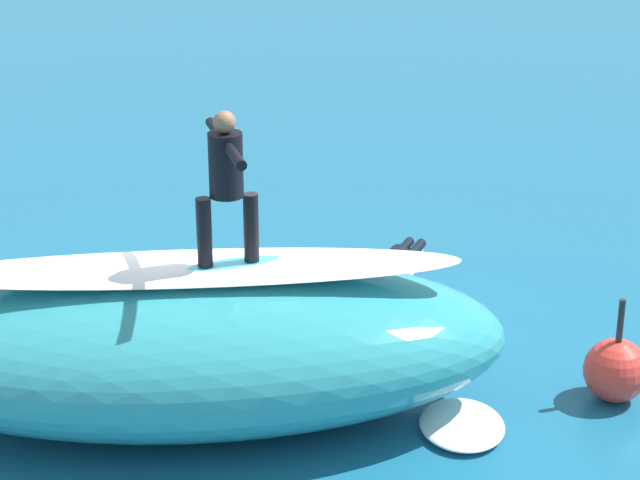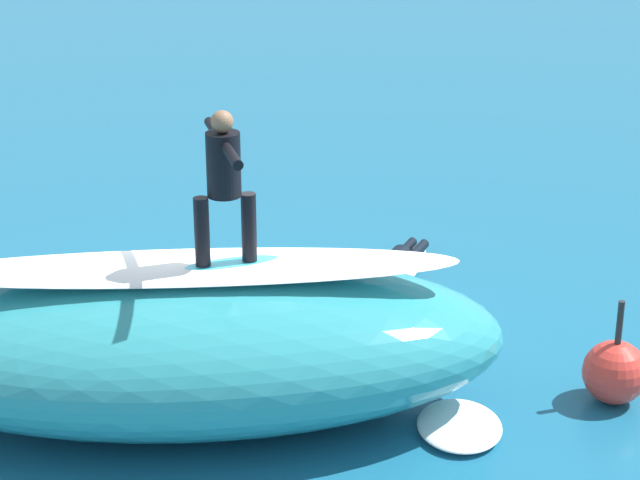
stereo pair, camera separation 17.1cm
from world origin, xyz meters
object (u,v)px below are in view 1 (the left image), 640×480
(surfer_paddling, at_px, (393,263))
(surfboard_paddling, at_px, (389,279))
(surfboard_riding, at_px, (229,267))
(surfer_riding, at_px, (226,176))
(buoy_marker, at_px, (616,370))

(surfer_paddling, bearing_deg, surfboard_paddling, 0.00)
(surfboard_paddling, bearing_deg, surfer_paddling, -180.00)
(surfboard_riding, bearing_deg, surfer_riding, 79.71)
(buoy_marker, bearing_deg, surfer_paddling, -47.79)
(surfer_riding, height_order, surfer_paddling, surfer_riding)
(surfboard_paddling, distance_m, buoy_marker, 3.84)
(surfboard_riding, distance_m, surfer_paddling, 4.24)
(surfer_paddling, xyz_separation_m, buoy_marker, (-2.62, 2.89, 0.14))
(surfboard_riding, bearing_deg, surfboard_paddling, -133.90)
(surfboard_paddling, relative_size, buoy_marker, 2.11)
(surfboard_riding, height_order, buoy_marker, surfboard_riding)
(surfer_riding, relative_size, buoy_marker, 1.34)
(surfboard_riding, bearing_deg, surfer_paddling, -133.72)
(surfer_paddling, bearing_deg, buoy_marker, 56.21)
(surfboard_riding, xyz_separation_m, surfboard_paddling, (-1.29, -3.63, -1.61))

